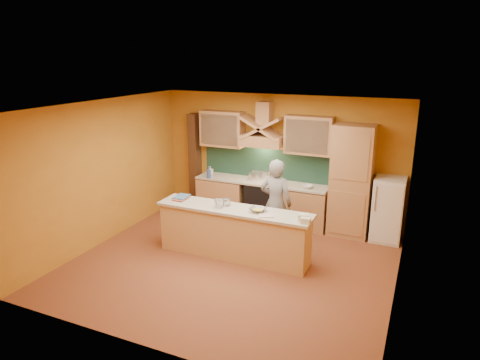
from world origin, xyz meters
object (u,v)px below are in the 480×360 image
at_px(person, 276,203).
at_px(kitchen_scale, 223,202).
at_px(mixing_bowl, 258,210).
at_px(stove, 261,201).
at_px(fridge, 388,210).

xyz_separation_m(person, kitchen_scale, (-0.80, -0.68, 0.12)).
bearing_deg(person, mixing_bowl, 85.70).
relative_size(stove, person, 0.52).
bearing_deg(stove, fridge, 0.00).
xyz_separation_m(fridge, kitchen_scale, (-2.76, -1.81, 0.34)).
bearing_deg(kitchen_scale, mixing_bowl, -25.88).
xyz_separation_m(stove, fridge, (2.70, 0.00, 0.20)).
height_order(stove, mixing_bowl, mixing_bowl).
relative_size(stove, mixing_bowl, 3.17).
height_order(person, mixing_bowl, person).
bearing_deg(person, fridge, -148.15).
bearing_deg(fridge, person, -149.90).
bearing_deg(person, stove, -55.28).
height_order(kitchen_scale, mixing_bowl, kitchen_scale).
height_order(fridge, kitchen_scale, fridge).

